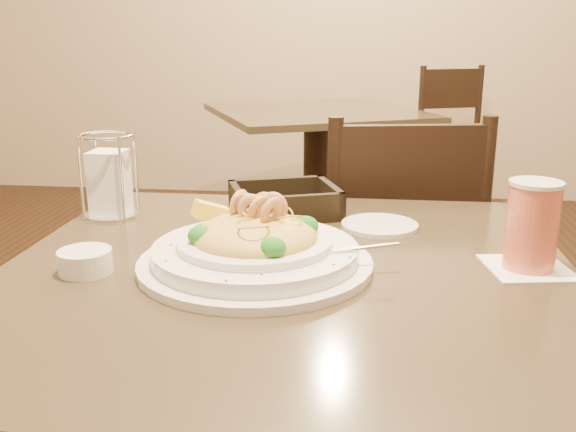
# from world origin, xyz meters

# --- Properties ---
(main_table) EXTENTS (0.90, 0.90, 0.76)m
(main_table) POSITION_xyz_m (0.00, 0.00, 0.52)
(main_table) COLOR black
(main_table) RESTS_ON ground
(background_table) EXTENTS (1.19, 1.19, 0.76)m
(background_table) POSITION_xyz_m (-0.10, 2.10, 0.52)
(background_table) COLOR black
(background_table) RESTS_ON ground
(dining_chair_near) EXTENTS (0.49, 0.49, 0.93)m
(dining_chair_near) POSITION_xyz_m (0.21, 0.70, 0.50)
(dining_chair_near) COLOR black
(dining_chair_near) RESTS_ON ground
(dining_chair_far) EXTENTS (0.54, 0.54, 0.93)m
(dining_chair_far) POSITION_xyz_m (0.57, 2.99, 0.50)
(dining_chair_far) COLOR black
(dining_chair_far) RESTS_ON ground
(pasta_bowl) EXTENTS (0.41, 0.37, 0.12)m
(pasta_bowl) POSITION_xyz_m (-0.05, 0.00, 0.79)
(pasta_bowl) COLOR white
(pasta_bowl) RESTS_ON main_table
(drink_glass) EXTENTS (0.14, 0.14, 0.14)m
(drink_glass) POSITION_xyz_m (0.37, 0.04, 0.83)
(drink_glass) COLOR white
(drink_glass) RESTS_ON main_table
(bread_basket) EXTENTS (0.25, 0.23, 0.06)m
(bread_basket) POSITION_xyz_m (-0.04, 0.31, 0.78)
(bread_basket) COLOR black
(bread_basket) RESTS_ON main_table
(napkin_caddy) EXTENTS (0.10, 0.10, 0.17)m
(napkin_caddy) POSITION_xyz_m (-0.38, 0.26, 0.83)
(napkin_caddy) COLOR silver
(napkin_caddy) RESTS_ON main_table
(side_plate) EXTENTS (0.16, 0.16, 0.01)m
(side_plate) POSITION_xyz_m (0.15, 0.23, 0.77)
(side_plate) COLOR white
(side_plate) RESTS_ON main_table
(butter_ramekin) EXTENTS (0.09, 0.09, 0.04)m
(butter_ramekin) POSITION_xyz_m (-0.30, -0.05, 0.78)
(butter_ramekin) COLOR white
(butter_ramekin) RESTS_ON main_table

